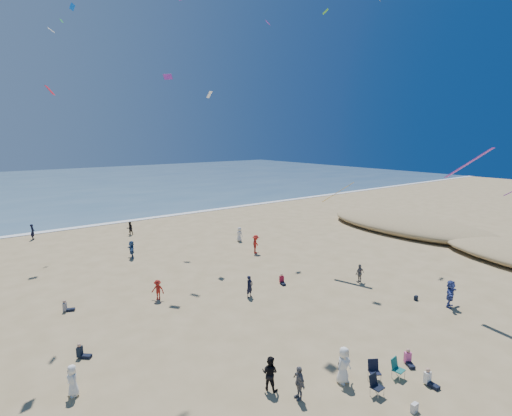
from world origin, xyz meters
TOP-DOWN VIEW (x-y plane):
  - ocean at (0.00, 95.00)m, footprint 220.00×100.00m
  - surf_line at (0.00, 45.00)m, footprint 220.00×1.20m
  - standing_flyers at (5.83, 14.05)m, footprint 29.01×53.22m
  - seated_group at (1.84, 9.19)m, footprint 16.86×20.27m
  - chair_cluster at (4.26, 0.82)m, footprint 2.64×1.52m
  - white_tote at (3.68, -1.16)m, footprint 0.35×0.20m
  - black_backpack at (3.65, 2.90)m, footprint 0.30×0.22m
  - navy_bag at (14.77, 5.42)m, footprint 0.28×0.18m
  - kites_aloft at (9.08, 13.01)m, footprint 44.98×45.46m

SIDE VIEW (x-z plane):
  - ocean at x=0.00m, z-range 0.00..0.06m
  - surf_line at x=0.00m, z-range 0.00..0.08m
  - navy_bag at x=14.77m, z-range 0.00..0.34m
  - black_backpack at x=3.65m, z-range 0.00..0.38m
  - white_tote at x=3.68m, z-range 0.00..0.40m
  - seated_group at x=1.84m, z-range 0.00..0.84m
  - chair_cluster at x=4.26m, z-range 0.00..1.00m
  - standing_flyers at x=5.83m, z-range -0.10..1.84m
  - kites_aloft at x=9.08m, z-range 1.07..30.31m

